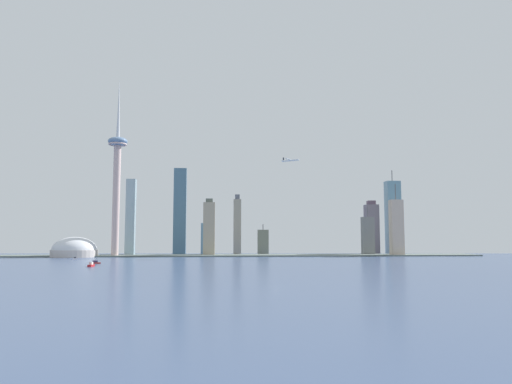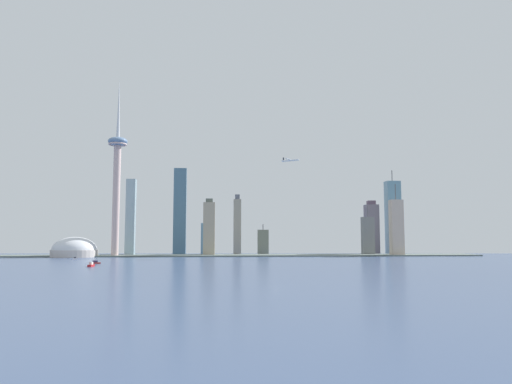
% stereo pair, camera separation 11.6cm
% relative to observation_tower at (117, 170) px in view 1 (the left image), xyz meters
% --- Properties ---
extents(ground_plane, '(6000.00, 6000.00, 0.00)m').
position_rel_observation_tower_xyz_m(ground_plane, '(217.86, -528.07, -149.62)').
color(ground_plane, '#3F5379').
extents(waterfront_pier, '(858.04, 72.57, 2.28)m').
position_rel_observation_tower_xyz_m(waterfront_pier, '(217.86, 15.95, -148.48)').
color(waterfront_pier, slate).
rests_on(waterfront_pier, ground).
extents(observation_tower, '(34.06, 34.06, 314.17)m').
position_rel_observation_tower_xyz_m(observation_tower, '(0.00, 0.00, 0.00)').
color(observation_tower, beige).
rests_on(observation_tower, ground).
extents(stadium_dome, '(76.78, 76.78, 43.70)m').
position_rel_observation_tower_xyz_m(stadium_dome, '(-64.95, -9.45, -138.98)').
color(stadium_dome, beige).
rests_on(stadium_dome, ground).
extents(skyscraper_0, '(16.52, 16.43, 139.13)m').
position_rel_observation_tower_xyz_m(skyscraper_0, '(18.26, 39.98, -80.05)').
color(skyscraper_0, '#8AA6B1').
rests_on(skyscraper_0, ground).
extents(skyscraper_1, '(25.75, 23.10, 108.17)m').
position_rel_observation_tower_xyz_m(skyscraper_1, '(489.40, 113.56, -98.13)').
color(skyscraper_1, slate).
rests_on(skyscraper_1, ground).
extents(skyscraper_2, '(21.95, 18.61, 130.20)m').
position_rel_observation_tower_xyz_m(skyscraper_2, '(499.42, 2.61, -98.90)').
color(skyscraper_2, beige).
rests_on(skyscraper_2, ground).
extents(skyscraper_3, '(14.36, 16.05, 60.61)m').
position_rel_observation_tower_xyz_m(skyscraper_3, '(151.30, 85.07, -119.31)').
color(skyscraper_3, '#5B85A6').
rests_on(skyscraper_3, ground).
extents(skyscraper_4, '(14.67, 16.42, 118.20)m').
position_rel_observation_tower_xyz_m(skyscraper_4, '(214.56, 105.06, -93.51)').
color(skyscraper_4, gray).
rests_on(skyscraper_4, ground).
extents(skyscraper_5, '(23.10, 12.49, 92.13)m').
position_rel_observation_tower_xyz_m(skyscraper_5, '(457.79, 39.42, -113.80)').
color(skyscraper_5, gray).
rests_on(skyscraper_5, ground).
extents(skyscraper_6, '(20.57, 12.15, 58.38)m').
position_rel_observation_tower_xyz_m(skyscraper_6, '(263.39, 77.67, -125.60)').
color(skyscraper_6, slate).
rests_on(skyscraper_6, ground).
extents(skyscraper_7, '(27.81, 22.55, 168.85)m').
position_rel_observation_tower_xyz_m(skyscraper_7, '(528.25, 95.87, -76.36)').
color(skyscraper_7, '#638DA1').
rests_on(skyscraper_7, ground).
extents(skyscraper_8, '(21.02, 27.40, 103.59)m').
position_rel_observation_tower_xyz_m(skyscraper_8, '(160.71, 33.60, -100.01)').
color(skyscraper_8, tan).
rests_on(skyscraper_8, ground).
extents(skyscraper_9, '(24.38, 13.40, 167.78)m').
position_rel_observation_tower_xyz_m(skyscraper_9, '(102.53, 92.59, -65.73)').
color(skyscraper_9, '#456A82').
rests_on(skyscraper_9, ground).
extents(boat_1, '(7.06, 4.46, 3.69)m').
position_rel_observation_tower_xyz_m(boat_1, '(-35.33, -105.43, -148.23)').
color(boat_1, white).
rests_on(boat_1, ground).
extents(boat_2, '(5.33, 12.35, 5.21)m').
position_rel_observation_tower_xyz_m(boat_2, '(36.14, -288.29, -147.73)').
color(boat_2, '#AD1C20').
rests_on(boat_2, ground).
extents(boat_3, '(13.62, 8.22, 7.40)m').
position_rel_observation_tower_xyz_m(boat_3, '(24.93, -227.06, -148.16)').
color(boat_3, '#AD2F2B').
rests_on(boat_3, ground).
extents(airplane, '(29.11, 27.68, 7.84)m').
position_rel_observation_tower_xyz_m(airplane, '(302.85, -20.65, 18.35)').
color(airplane, white).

